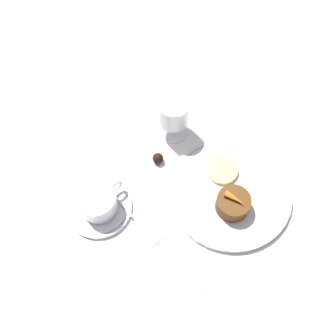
{
  "coord_description": "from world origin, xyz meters",
  "views": [
    {
      "loc": [
        -0.3,
        -0.21,
        0.79
      ],
      "look_at": [
        -0.03,
        0.07,
        0.04
      ],
      "focal_mm": 42.0,
      "sensor_mm": 36.0,
      "label": 1
    }
  ],
  "objects_px": {
    "dessert_cake": "(233,203)",
    "fork": "(167,250)",
    "wine_glass": "(174,114)",
    "dinner_plate": "(230,192)",
    "coffee_cup": "(98,202)"
  },
  "relations": [
    {
      "from": "coffee_cup",
      "to": "fork",
      "type": "bearing_deg",
      "value": -76.13
    },
    {
      "from": "dinner_plate",
      "to": "wine_glass",
      "type": "bearing_deg",
      "value": 83.46
    },
    {
      "from": "dessert_cake",
      "to": "fork",
      "type": "bearing_deg",
      "value": 169.3
    },
    {
      "from": "dinner_plate",
      "to": "wine_glass",
      "type": "height_order",
      "value": "wine_glass"
    },
    {
      "from": "fork",
      "to": "dessert_cake",
      "type": "xyz_separation_m",
      "value": [
        0.16,
        -0.03,
        0.03
      ]
    },
    {
      "from": "coffee_cup",
      "to": "dessert_cake",
      "type": "height_order",
      "value": "coffee_cup"
    },
    {
      "from": "dinner_plate",
      "to": "dessert_cake",
      "type": "height_order",
      "value": "dessert_cake"
    },
    {
      "from": "wine_glass",
      "to": "fork",
      "type": "xyz_separation_m",
      "value": [
        -0.21,
        -0.2,
        -0.07
      ]
    },
    {
      "from": "dinner_plate",
      "to": "fork",
      "type": "height_order",
      "value": "dinner_plate"
    },
    {
      "from": "dinner_plate",
      "to": "wine_glass",
      "type": "xyz_separation_m",
      "value": [
        0.02,
        0.2,
        0.07
      ]
    },
    {
      "from": "coffee_cup",
      "to": "wine_glass",
      "type": "bearing_deg",
      "value": 7.23
    },
    {
      "from": "wine_glass",
      "to": "fork",
      "type": "relative_size",
      "value": 0.62
    },
    {
      "from": "fork",
      "to": "dessert_cake",
      "type": "distance_m",
      "value": 0.16
    },
    {
      "from": "wine_glass",
      "to": "fork",
      "type": "height_order",
      "value": "wine_glass"
    },
    {
      "from": "wine_glass",
      "to": "fork",
      "type": "distance_m",
      "value": 0.3
    }
  ]
}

